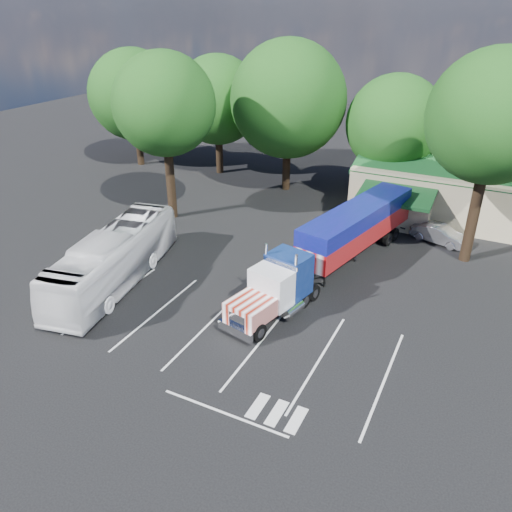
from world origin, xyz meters
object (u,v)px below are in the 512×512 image
at_px(bicycle, 354,250).
at_px(semi_truck, 338,239).
at_px(woman, 279,271).
at_px(silver_sedan, 440,234).
at_px(tour_bus, 114,259).

bearing_deg(bicycle, semi_truck, -129.93).
bearing_deg(semi_truck, bicycle, 90.37).
distance_m(woman, bicycle, 6.37).
bearing_deg(silver_sedan, bicycle, 151.65).
bearing_deg(woman, tour_bus, 94.98).
distance_m(semi_truck, tour_bus, 13.93).
relative_size(woman, bicycle, 0.92).
distance_m(semi_truck, woman, 4.39).
bearing_deg(silver_sedan, semi_truck, 159.44).
xyz_separation_m(woman, tour_bus, (-9.02, -4.38, 0.80)).
height_order(semi_truck, bicycle, semi_truck).
height_order(tour_bus, silver_sedan, tour_bus).
xyz_separation_m(tour_bus, silver_sedan, (16.93, 14.88, -1.01)).
distance_m(bicycle, silver_sedan, 6.91).
distance_m(woman, tour_bus, 10.06).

